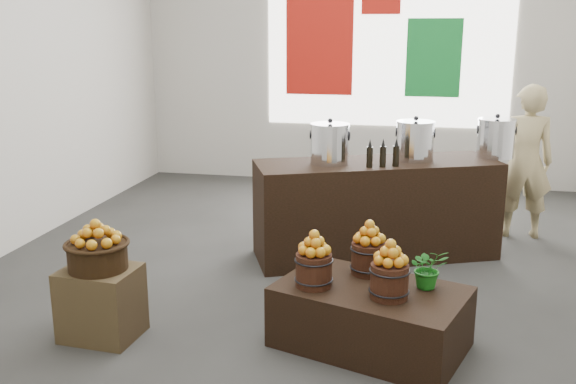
% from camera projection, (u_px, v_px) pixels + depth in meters
% --- Properties ---
extents(ground, '(7.00, 7.00, 0.00)m').
position_uv_depth(ground, '(322.00, 272.00, 5.61)').
color(ground, '#323230').
rests_on(ground, ground).
extents(back_wall, '(6.00, 0.04, 4.00)m').
position_uv_depth(back_wall, '(365.00, 34.00, 8.44)').
color(back_wall, '#B9B4AB').
rests_on(back_wall, ground).
extents(back_opening, '(3.20, 0.02, 2.40)m').
position_uv_depth(back_opening, '(388.00, 34.00, 8.36)').
color(back_opening, white).
rests_on(back_opening, back_wall).
extents(deco_red_left, '(0.90, 0.04, 1.40)m').
position_uv_depth(deco_red_left, '(319.00, 42.00, 8.55)').
color(deco_red_left, '#B6170E').
rests_on(deco_red_left, back_wall).
extents(deco_green_right, '(0.70, 0.04, 1.00)m').
position_uv_depth(deco_green_right, '(434.00, 58.00, 8.30)').
color(deco_green_right, '#12782C').
rests_on(deco_green_right, back_wall).
extents(crate, '(0.52, 0.44, 0.50)m').
position_uv_depth(crate, '(101.00, 303.00, 4.40)').
color(crate, brown).
rests_on(crate, ground).
extents(wicker_basket, '(0.40, 0.40, 0.18)m').
position_uv_depth(wicker_basket, '(98.00, 256.00, 4.31)').
color(wicker_basket, black).
rests_on(wicker_basket, crate).
extents(apples_in_basket, '(0.31, 0.31, 0.17)m').
position_uv_depth(apples_in_basket, '(96.00, 232.00, 4.27)').
color(apples_in_basket, '#A40507').
rests_on(apples_in_basket, wicker_basket).
extents(display_table, '(1.38, 1.09, 0.42)m').
position_uv_depth(display_table, '(370.00, 317.00, 4.27)').
color(display_table, black).
rests_on(display_table, ground).
extents(apple_bucket_front_left, '(0.24, 0.24, 0.22)m').
position_uv_depth(apple_bucket_front_left, '(314.00, 270.00, 4.22)').
color(apple_bucket_front_left, '#391C0F').
rests_on(apple_bucket_front_left, display_table).
extents(apples_in_bucket_front_left, '(0.18, 0.18, 0.16)m').
position_uv_depth(apples_in_bucket_front_left, '(314.00, 243.00, 4.18)').
color(apples_in_bucket_front_left, '#A40507').
rests_on(apples_in_bucket_front_left, apple_bucket_front_left).
extents(apple_bucket_front_right, '(0.24, 0.24, 0.22)m').
position_uv_depth(apple_bucket_front_right, '(389.00, 281.00, 4.04)').
color(apple_bucket_front_right, '#391C0F').
rests_on(apple_bucket_front_right, display_table).
extents(apples_in_bucket_front_right, '(0.18, 0.18, 0.16)m').
position_uv_depth(apples_in_bucket_front_right, '(390.00, 252.00, 3.99)').
color(apples_in_bucket_front_right, '#A40507').
rests_on(apples_in_bucket_front_right, apple_bucket_front_right).
extents(apple_bucket_rear, '(0.24, 0.24, 0.22)m').
position_uv_depth(apple_bucket_rear, '(369.00, 258.00, 4.44)').
color(apple_bucket_rear, '#391C0F').
rests_on(apple_bucket_rear, display_table).
extents(apples_in_bucket_rear, '(0.18, 0.18, 0.16)m').
position_uv_depth(apples_in_bucket_rear, '(369.00, 232.00, 4.39)').
color(apples_in_bucket_rear, '#A40507').
rests_on(apples_in_bucket_rear, apple_bucket_rear).
extents(herb_garnish_right, '(0.30, 0.27, 0.28)m').
position_uv_depth(herb_garnish_right, '(428.00, 268.00, 4.19)').
color(herb_garnish_right, '#146115').
rests_on(herb_garnish_right, display_table).
extents(herb_garnish_left, '(0.17, 0.16, 0.25)m').
position_uv_depth(herb_garnish_left, '(311.00, 247.00, 4.61)').
color(herb_garnish_left, '#146115').
rests_on(herb_garnish_left, display_table).
extents(counter, '(2.30, 1.50, 0.90)m').
position_uv_depth(counter, '(376.00, 209.00, 5.93)').
color(counter, black).
rests_on(counter, ground).
extents(stock_pot_left, '(0.34, 0.34, 0.34)m').
position_uv_depth(stock_pot_left, '(330.00, 145.00, 5.69)').
color(stock_pot_left, silver).
rests_on(stock_pot_left, counter).
extents(stock_pot_center, '(0.34, 0.34, 0.34)m').
position_uv_depth(stock_pot_center, '(415.00, 142.00, 5.84)').
color(stock_pot_center, silver).
rests_on(stock_pot_center, counter).
extents(stock_pot_right, '(0.34, 0.34, 0.34)m').
position_uv_depth(stock_pot_right, '(496.00, 139.00, 5.98)').
color(stock_pot_right, silver).
rests_on(stock_pot_right, counter).
extents(oil_cruets, '(0.24, 0.15, 0.25)m').
position_uv_depth(oil_cruets, '(386.00, 153.00, 5.57)').
color(oil_cruets, black).
rests_on(oil_cruets, counter).
extents(shopper, '(0.59, 0.41, 1.55)m').
position_uv_depth(shopper, '(525.00, 162.00, 6.41)').
color(shopper, tan).
rests_on(shopper, ground).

